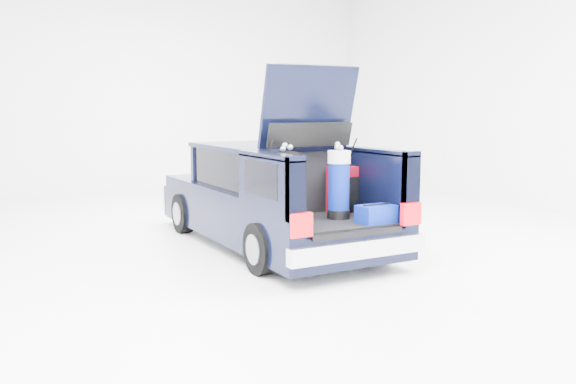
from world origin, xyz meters
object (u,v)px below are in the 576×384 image
red_suitcase (343,190)px  blue_duffel (376,214)px  black_golf_bag (287,186)px  blue_golf_bag (339,184)px  car (268,198)px

red_suitcase → blue_duffel: bearing=-100.3°
black_golf_bag → blue_duffel: black_golf_bag is taller
blue_golf_bag → blue_duffel: (0.23, -0.46, -0.32)m
red_suitcase → blue_golf_bag: size_ratio=0.67×
red_suitcase → blue_duffel: size_ratio=1.40×
red_suitcase → blue_golf_bag: bearing=-135.7°
black_golf_bag → blue_golf_bag: size_ratio=0.99×
car → blue_golf_bag: (0.20, -1.55, 0.35)m
red_suitcase → blue_golf_bag: blue_golf_bag is taller
car → black_golf_bag: size_ratio=4.99×
blue_golf_bag → blue_duffel: size_ratio=2.09×
black_golf_bag → car: bearing=75.2°
black_golf_bag → blue_duffel: size_ratio=2.07×
blue_golf_bag → blue_duffel: blue_golf_bag is taller
car → blue_golf_bag: 1.60m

